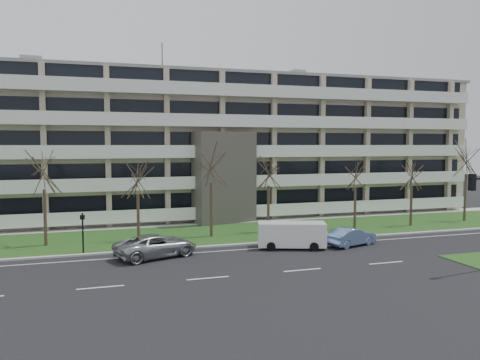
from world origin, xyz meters
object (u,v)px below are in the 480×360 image
object	(u,v)px
pedestrian_signal	(83,228)
white_van	(292,233)
silver_pickup	(156,246)
blue_sedan	(351,237)

from	to	relation	value
pedestrian_signal	white_van	bearing A→B (deg)	12.90
white_van	pedestrian_signal	xyz separation A→B (m)	(-14.95, 2.69, 0.70)
white_van	pedestrian_signal	bearing A→B (deg)	-171.81
white_van	pedestrian_signal	world-z (taller)	pedestrian_signal
silver_pickup	white_van	bearing A→B (deg)	-110.95
silver_pickup	pedestrian_signal	distance (m)	5.53
white_van	silver_pickup	bearing A→B (deg)	-163.04
silver_pickup	blue_sedan	size ratio (longest dim) A/B	1.35
silver_pickup	white_van	xyz separation A→B (m)	(10.09, -0.25, 0.37)
blue_sedan	pedestrian_signal	world-z (taller)	pedestrian_signal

